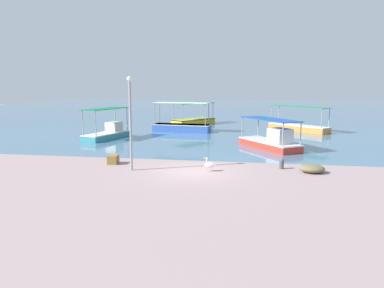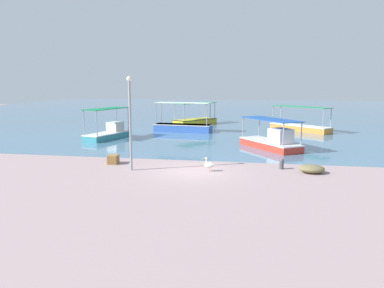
% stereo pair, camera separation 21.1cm
% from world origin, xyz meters
% --- Properties ---
extents(ground, '(120.00, 120.00, 0.00)m').
position_xyz_m(ground, '(0.00, 0.00, 0.00)').
color(ground, gray).
extents(harbor_water, '(110.00, 90.00, 0.00)m').
position_xyz_m(harbor_water, '(0.00, 48.00, 0.00)').
color(harbor_water, '#476F8B').
rests_on(harbor_water, ground).
extents(fishing_boat_far_left, '(6.06, 5.78, 2.55)m').
position_xyz_m(fishing_boat_far_left, '(7.89, 20.00, 0.50)').
color(fishing_boat_far_left, orange).
rests_on(fishing_boat_far_left, harbor_water).
extents(fishing_boat_near_left, '(2.95, 5.30, 2.73)m').
position_xyz_m(fishing_boat_near_left, '(-9.67, 11.38, 0.59)').
color(fishing_boat_near_left, teal).
rests_on(fishing_boat_near_left, harbor_water).
extents(fishing_boat_outer, '(4.78, 5.74, 2.26)m').
position_xyz_m(fishing_boat_outer, '(4.67, 8.34, 0.61)').
color(fishing_boat_outer, red).
rests_on(fishing_boat_outer, harbor_water).
extents(fishing_boat_near_right, '(5.03, 5.62, 2.58)m').
position_xyz_m(fishing_boat_near_right, '(-4.07, 24.86, 0.50)').
color(fishing_boat_near_right, gold).
rests_on(fishing_boat_near_right, harbor_water).
extents(fishing_boat_center, '(6.08, 2.37, 2.99)m').
position_xyz_m(fishing_boat_center, '(-4.05, 17.28, 0.58)').
color(fishing_boat_center, '#365EB6').
rests_on(fishing_boat_center, harbor_water).
extents(pelican, '(0.81, 0.32, 0.80)m').
position_xyz_m(pelican, '(0.94, 0.22, 0.38)').
color(pelican, '#E0997A').
rests_on(pelican, ground).
extents(lamp_post, '(0.28, 0.28, 5.31)m').
position_xyz_m(lamp_post, '(-3.49, -0.26, 3.01)').
color(lamp_post, gray).
rests_on(lamp_post, ground).
extents(mooring_bollard, '(0.27, 0.27, 0.62)m').
position_xyz_m(mooring_bollard, '(5.00, 1.53, 0.33)').
color(mooring_bollard, '#47474C').
rests_on(mooring_bollard, ground).
extents(net_pile, '(1.39, 1.18, 0.47)m').
position_xyz_m(net_pile, '(6.62, 0.85, 0.23)').
color(net_pile, brown).
rests_on(net_pile, ground).
extents(cargo_crate, '(0.67, 0.85, 0.53)m').
position_xyz_m(cargo_crate, '(-5.18, 1.22, 0.27)').
color(cargo_crate, olive).
rests_on(cargo_crate, ground).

